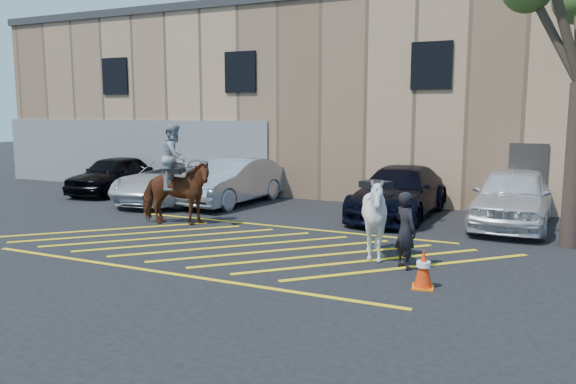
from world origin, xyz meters
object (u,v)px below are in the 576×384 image
at_px(handler, 405,230).
at_px(car_blue_suv, 399,192).
at_px(car_white_pickup, 173,180).
at_px(car_silver_sedan, 233,182).
at_px(car_black_suv, 113,175).
at_px(car_white_suv, 512,197).
at_px(traffic_cone, 423,268).
at_px(saddled_white, 375,217).
at_px(mounted_bay, 175,184).

bearing_deg(handler, car_blue_suv, -35.01).
bearing_deg(car_white_pickup, car_silver_sedan, 2.74).
distance_m(car_blue_suv, handler, 5.72).
distance_m(car_black_suv, car_white_suv, 14.42).
bearing_deg(car_white_suv, handler, -105.50).
bearing_deg(traffic_cone, saddled_white, 130.95).
xyz_separation_m(car_silver_sedan, car_blue_suv, (5.76, 0.06, -0.02)).
relative_size(car_silver_sedan, saddled_white, 2.23).
distance_m(car_silver_sedan, car_blue_suv, 5.76).
xyz_separation_m(car_blue_suv, traffic_cone, (2.12, -6.66, -0.38)).
relative_size(car_blue_suv, saddled_white, 2.47).
bearing_deg(saddled_white, car_black_suv, 156.57).
height_order(car_white_pickup, car_silver_sedan, car_silver_sedan).
height_order(mounted_bay, traffic_cone, mounted_bay).
xyz_separation_m(car_white_pickup, handler, (9.50, -5.03, 0.04)).
relative_size(car_blue_suv, traffic_cone, 7.08).
bearing_deg(handler, car_silver_sedan, 2.82).
relative_size(car_white_suv, handler, 3.07).
bearing_deg(car_white_pickup, traffic_cone, -39.40).
distance_m(car_black_suv, traffic_cone, 14.99).
xyz_separation_m(handler, saddled_white, (-0.76, 0.44, 0.13)).
height_order(car_white_suv, saddled_white, saddled_white).
distance_m(car_black_suv, car_white_pickup, 3.32).
relative_size(car_black_suv, car_white_pickup, 0.80).
bearing_deg(car_blue_suv, car_black_suv, -178.90).
xyz_separation_m(mounted_bay, saddled_white, (6.11, -1.22, -0.22)).
bearing_deg(car_blue_suv, saddled_white, -79.95).
distance_m(car_silver_sedan, mounted_bay, 3.83).
bearing_deg(traffic_cone, car_black_suv, 153.10).
bearing_deg(car_white_suv, car_blue_suv, -179.90).
xyz_separation_m(car_silver_sedan, mounted_bay, (0.39, -3.79, 0.37)).
xyz_separation_m(car_white_pickup, car_silver_sedan, (2.23, 0.42, 0.03)).
distance_m(handler, saddled_white, 0.89).
height_order(car_silver_sedan, handler, handler).
bearing_deg(car_white_suv, mounted_bay, -154.67).
distance_m(car_blue_suv, traffic_cone, 7.00).
bearing_deg(car_black_suv, handler, -30.28).
xyz_separation_m(car_black_suv, saddled_white, (11.99, -5.20, 0.19)).
bearing_deg(saddled_white, car_blue_suv, 98.34).
distance_m(car_white_pickup, handler, 10.75).
relative_size(car_white_pickup, car_white_suv, 1.10).
height_order(car_white_suv, handler, car_white_suv).
xyz_separation_m(handler, traffic_cone, (0.61, -1.14, -0.42)).
height_order(car_blue_suv, mounted_bay, mounted_bay).
height_order(car_black_suv, mounted_bay, mounted_bay).
height_order(car_white_pickup, car_blue_suv, car_blue_suv).
distance_m(car_silver_sedan, traffic_cone, 10.28).
bearing_deg(car_white_pickup, saddled_white, -35.71).
bearing_deg(car_white_pickup, car_blue_suv, -4.49).
relative_size(car_black_suv, saddled_white, 2.04).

